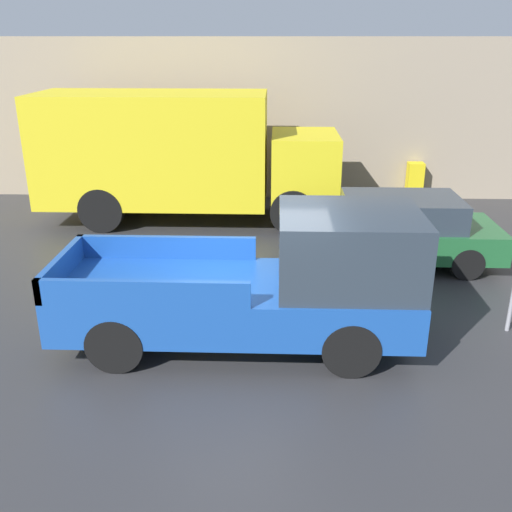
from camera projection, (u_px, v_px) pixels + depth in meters
ground_plane at (250, 343)px, 9.02m from camera, size 60.00×60.00×0.00m
building_wall at (264, 120)px, 16.48m from camera, size 28.00×0.15×4.53m
pickup_truck at (270, 284)px, 8.66m from camera, size 5.42×1.95×2.17m
car at (396, 230)px, 11.95m from camera, size 4.29×1.85×1.45m
delivery_truck at (177, 153)px, 14.48m from camera, size 7.52×2.42×3.25m
newspaper_box at (414, 182)px, 16.64m from camera, size 0.45×0.40×1.12m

